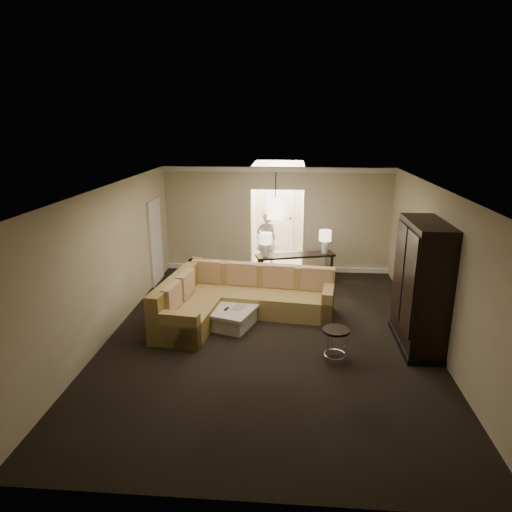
# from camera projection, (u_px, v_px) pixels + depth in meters

# --- Properties ---
(ground) EXTENTS (8.00, 8.00, 0.00)m
(ground) POSITION_uv_depth(u_px,v_px,m) (269.00, 335.00, 8.72)
(ground) COLOR black
(ground) RESTS_ON ground
(wall_back) EXTENTS (6.00, 0.04, 2.80)m
(wall_back) POSITION_uv_depth(u_px,v_px,m) (277.00, 220.00, 12.14)
(wall_back) COLOR #BFB691
(wall_back) RESTS_ON ground
(wall_front) EXTENTS (6.00, 0.04, 2.80)m
(wall_front) POSITION_uv_depth(u_px,v_px,m) (249.00, 388.00, 4.49)
(wall_front) COLOR #BFB691
(wall_front) RESTS_ON ground
(wall_left) EXTENTS (0.04, 8.00, 2.80)m
(wall_left) POSITION_uv_depth(u_px,v_px,m) (110.00, 261.00, 8.54)
(wall_left) COLOR #BFB691
(wall_left) RESTS_ON ground
(wall_right) EXTENTS (0.04, 8.00, 2.80)m
(wall_right) POSITION_uv_depth(u_px,v_px,m) (438.00, 269.00, 8.09)
(wall_right) COLOR #BFB691
(wall_right) RESTS_ON ground
(ceiling) EXTENTS (6.00, 8.00, 0.02)m
(ceiling) POSITION_uv_depth(u_px,v_px,m) (270.00, 188.00, 7.92)
(ceiling) COLOR white
(ceiling) RESTS_ON wall_back
(crown_molding) EXTENTS (6.00, 0.10, 0.12)m
(crown_molding) POSITION_uv_depth(u_px,v_px,m) (278.00, 169.00, 11.71)
(crown_molding) COLOR white
(crown_molding) RESTS_ON wall_back
(baseboard) EXTENTS (6.00, 0.10, 0.12)m
(baseboard) POSITION_uv_depth(u_px,v_px,m) (276.00, 268.00, 12.47)
(baseboard) COLOR white
(baseboard) RESTS_ON ground
(side_door) EXTENTS (0.05, 0.90, 2.10)m
(side_door) POSITION_uv_depth(u_px,v_px,m) (156.00, 242.00, 11.32)
(side_door) COLOR silver
(side_door) RESTS_ON ground
(foyer) EXTENTS (1.44, 2.02, 2.80)m
(foyer) POSITION_uv_depth(u_px,v_px,m) (279.00, 214.00, 13.45)
(foyer) COLOR beige
(foyer) RESTS_ON ground
(sectional_sofa) EXTENTS (3.52, 2.69, 0.97)m
(sectional_sofa) POSITION_uv_depth(u_px,v_px,m) (235.00, 299.00, 9.45)
(sectional_sofa) COLOR brown
(sectional_sofa) RESTS_ON ground
(coffee_table) EXTENTS (1.16, 1.16, 0.38)m
(coffee_table) POSITION_uv_depth(u_px,v_px,m) (230.00, 317.00, 9.05)
(coffee_table) COLOR beige
(coffee_table) RESTS_ON ground
(console_table) EXTENTS (2.00, 0.96, 0.75)m
(console_table) POSITION_uv_depth(u_px,v_px,m) (295.00, 266.00, 11.38)
(console_table) COLOR black
(console_table) RESTS_ON ground
(armoire) EXTENTS (0.68, 1.60, 2.30)m
(armoire) POSITION_uv_depth(u_px,v_px,m) (421.00, 288.00, 8.03)
(armoire) COLOR black
(armoire) RESTS_ON ground
(drink_table) EXTENTS (0.46, 0.46, 0.57)m
(drink_table) POSITION_uv_depth(u_px,v_px,m) (336.00, 338.00, 7.69)
(drink_table) COLOR black
(drink_table) RESTS_ON ground
(table_lamp_left) EXTENTS (0.30, 0.30, 0.58)m
(table_lamp_left) POSITION_uv_depth(u_px,v_px,m) (266.00, 241.00, 11.05)
(table_lamp_left) COLOR silver
(table_lamp_left) RESTS_ON console_table
(table_lamp_right) EXTENTS (0.30, 0.30, 0.58)m
(table_lamp_right) POSITION_uv_depth(u_px,v_px,m) (325.00, 238.00, 11.33)
(table_lamp_right) COLOR silver
(table_lamp_right) RESTS_ON console_table
(pendant_light) EXTENTS (0.38, 0.38, 1.09)m
(pendant_light) POSITION_uv_depth(u_px,v_px,m) (275.00, 208.00, 10.74)
(pendant_light) COLOR black
(pendant_light) RESTS_ON ceiling
(person) EXTENTS (0.71, 0.57, 1.72)m
(person) POSITION_uv_depth(u_px,v_px,m) (266.00, 237.00, 12.60)
(person) COLOR beige
(person) RESTS_ON ground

